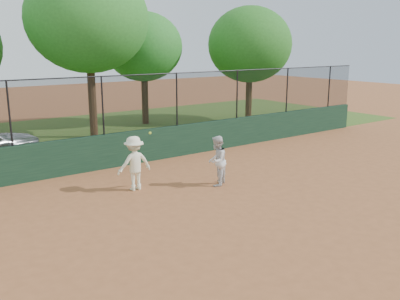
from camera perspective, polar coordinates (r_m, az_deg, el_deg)
ground at (r=11.28m, az=3.37°, el=-8.59°), size 80.00×80.00×0.00m
back_wall at (r=15.97m, az=-10.44°, el=0.05°), size 26.00×0.20×1.20m
grass_strip at (r=21.54m, az=-17.40°, el=1.46°), size 36.00×12.00×0.01m
player_second at (r=13.53m, az=2.16°, el=-1.40°), size 0.95×0.91×1.54m
player_main at (r=13.24m, az=-8.40°, el=-1.69°), size 1.07×0.67×1.76m
fence_assembly at (r=15.67m, az=-10.78°, el=5.87°), size 26.00×0.06×2.00m
tree_2 at (r=20.99m, az=-14.16°, el=15.92°), size 5.47×4.97×7.67m
tree_3 at (r=24.27m, az=-7.24°, el=12.96°), size 4.21×3.83×5.93m
tree_4 at (r=25.31m, az=6.42°, el=13.25°), size 4.80×4.36×6.29m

